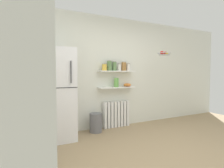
# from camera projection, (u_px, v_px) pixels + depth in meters

# --- Properties ---
(ground_plane) EXTENTS (7.04, 7.04, 0.00)m
(ground_plane) POSITION_uv_depth(u_px,v_px,m) (157.00, 146.00, 3.39)
(ground_plane) COLOR #9E8460
(back_wall) EXTENTS (7.04, 0.10, 2.60)m
(back_wall) POSITION_uv_depth(u_px,v_px,m) (115.00, 72.00, 4.68)
(back_wall) COLOR silver
(back_wall) RESTS_ON ground_plane
(side_wall_left) EXTENTS (0.10, 4.80, 2.60)m
(side_wall_left) POSITION_uv_depth(u_px,v_px,m) (10.00, 72.00, 2.35)
(side_wall_left) COLOR silver
(side_wall_left) RESTS_ON ground_plane
(refrigerator) EXTENTS (0.69, 0.68, 1.75)m
(refrigerator) POSITION_uv_depth(u_px,v_px,m) (55.00, 95.00, 3.67)
(refrigerator) COLOR silver
(refrigerator) RESTS_ON ground_plane
(radiator) EXTENTS (0.67, 0.12, 0.61)m
(radiator) POSITION_uv_depth(u_px,v_px,m) (116.00, 114.00, 4.61)
(radiator) COLOR white
(radiator) RESTS_ON ground_plane
(wall_shelf_lower) EXTENTS (0.91, 0.22, 0.02)m
(wall_shelf_lower) POSITION_uv_depth(u_px,v_px,m) (117.00, 88.00, 4.55)
(wall_shelf_lower) COLOR white
(wall_shelf_upper) EXTENTS (0.91, 0.22, 0.02)m
(wall_shelf_upper) POSITION_uv_depth(u_px,v_px,m) (117.00, 71.00, 4.52)
(wall_shelf_upper) COLOR white
(storage_jar_0) EXTENTS (0.11, 0.11, 0.17)m
(storage_jar_0) POSITION_uv_depth(u_px,v_px,m) (104.00, 67.00, 4.37)
(storage_jar_0) COLOR yellow
(storage_jar_0) RESTS_ON wall_shelf_upper
(storage_jar_1) EXTENTS (0.11, 0.11, 0.24)m
(storage_jar_1) POSITION_uv_depth(u_px,v_px,m) (110.00, 66.00, 4.43)
(storage_jar_1) COLOR #5B7F4C
(storage_jar_1) RESTS_ON wall_shelf_upper
(storage_jar_2) EXTENTS (0.10, 0.10, 0.22)m
(storage_jar_2) POSITION_uv_depth(u_px,v_px,m) (114.00, 66.00, 4.49)
(storage_jar_2) COLOR #5B7F4C
(storage_jar_2) RESTS_ON wall_shelf_upper
(storage_jar_3) EXTENTS (0.09, 0.09, 0.17)m
(storage_jar_3) POSITION_uv_depth(u_px,v_px,m) (119.00, 67.00, 4.55)
(storage_jar_3) COLOR silver
(storage_jar_3) RESTS_ON wall_shelf_upper
(storage_jar_4) EXTENTS (0.12, 0.12, 0.22)m
(storage_jar_4) POSITION_uv_depth(u_px,v_px,m) (124.00, 66.00, 4.61)
(storage_jar_4) COLOR olive
(storage_jar_4) RESTS_ON wall_shelf_upper
(storage_jar_5) EXTENTS (0.09, 0.09, 0.18)m
(storage_jar_5) POSITION_uv_depth(u_px,v_px,m) (128.00, 67.00, 4.67)
(storage_jar_5) COLOR silver
(storage_jar_5) RESTS_ON wall_shelf_upper
(vase) EXTENTS (0.11, 0.11, 0.22)m
(vase) POSITION_uv_depth(u_px,v_px,m) (116.00, 82.00, 4.53)
(vase) COLOR #66A84C
(vase) RESTS_ON wall_shelf_lower
(shelf_bowl) EXTENTS (0.18, 0.18, 0.08)m
(shelf_bowl) POSITION_uv_depth(u_px,v_px,m) (127.00, 85.00, 4.68)
(shelf_bowl) COLOR orange
(shelf_bowl) RESTS_ON wall_shelf_lower
(trash_bin) EXTENTS (0.27, 0.27, 0.41)m
(trash_bin) POSITION_uv_depth(u_px,v_px,m) (96.00, 123.00, 4.20)
(trash_bin) COLOR slate
(trash_bin) RESTS_ON ground_plane
(hanging_fruit_basket) EXTENTS (0.33, 0.33, 0.10)m
(hanging_fruit_basket) POSITION_uv_depth(u_px,v_px,m) (164.00, 53.00, 4.60)
(hanging_fruit_basket) COLOR #B2B2B7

